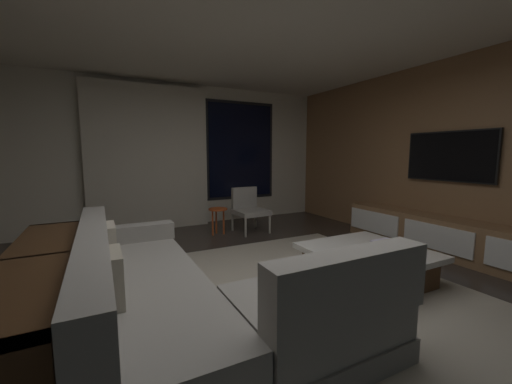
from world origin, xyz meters
The scene contains 12 objects.
floor centered at (0.00, 0.00, 0.00)m, with size 9.20×9.20×0.00m, color #332B26.
back_wall_with_window centered at (-0.06, 3.62, 1.34)m, with size 6.60×0.30×2.70m.
media_wall centered at (3.06, 0.00, 1.35)m, with size 0.12×7.80×2.70m.
area_rug centered at (0.35, -0.10, 0.01)m, with size 3.20×3.80×0.01m, color #ADA391.
sectional_couch centered at (-0.84, -0.12, 0.29)m, with size 1.98×2.50×0.82m.
coffee_table centered at (1.17, -0.01, 0.19)m, with size 1.16×1.16×0.36m.
book_stack_on_coffee_table centered at (1.35, -0.07, 0.40)m, with size 0.29×0.22×0.09m.
accent_chair_near_window centered at (0.98, 2.55, 0.43)m, with size 0.57×0.59×0.78m.
side_stool centered at (0.40, 2.56, 0.37)m, with size 0.32×0.32×0.46m.
media_console centered at (2.77, 0.05, 0.25)m, with size 0.46×3.10×0.52m.
mounted_tv centered at (2.95, 0.25, 1.35)m, with size 0.05×1.20×0.69m.
console_table_behind_couch centered at (-1.76, 0.01, 0.42)m, with size 0.40×2.10×0.74m.
Camera 1 is at (-1.37, -2.29, 1.38)m, focal length 21.39 mm.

